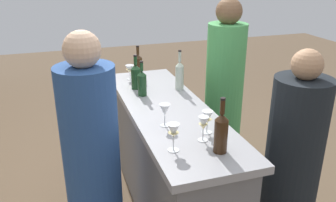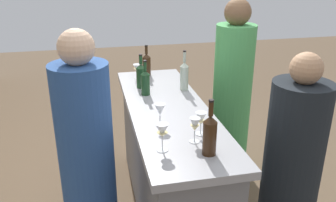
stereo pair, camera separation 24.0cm
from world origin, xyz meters
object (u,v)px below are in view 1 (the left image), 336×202
(wine_bottle_rightmost_amber_brown, at_px, (138,65))
(person_server_behind, at_px, (92,164))
(wine_bottle_second_right_olive_green, at_px, (136,76))
(wine_glass_far_center, at_px, (173,132))
(person_left_guest, at_px, (293,161))
(wine_glass_far_left, at_px, (130,70))
(person_center_guest, at_px, (224,95))
(wine_bottle_center_clear_pale, at_px, (180,75))
(wine_bottle_leftmost_amber_brown, at_px, (221,132))
(wine_glass_near_center, at_px, (203,124))
(wine_bottle_second_left_olive_green, at_px, (142,83))
(wine_glass_near_left, at_px, (207,118))
(wine_glass_near_right, at_px, (165,111))

(wine_bottle_rightmost_amber_brown, relative_size, person_server_behind, 0.18)
(wine_bottle_second_right_olive_green, distance_m, wine_bottle_rightmost_amber_brown, 0.35)
(wine_glass_far_center, distance_m, person_left_guest, 0.97)
(wine_glass_far_left, bearing_deg, person_center_guest, -106.62)
(person_left_guest, bearing_deg, wine_bottle_center_clear_pale, -66.88)
(wine_bottle_leftmost_amber_brown, relative_size, wine_glass_near_center, 2.09)
(wine_bottle_second_right_olive_green, xyz_separation_m, wine_glass_far_left, (0.26, -0.00, -0.02))
(wine_glass_far_left, bearing_deg, wine_bottle_second_left_olive_green, -179.45)
(wine_glass_near_left, distance_m, wine_glass_near_right, 0.28)
(person_left_guest, height_order, person_server_behind, person_server_behind)
(wine_bottle_center_clear_pale, distance_m, wine_glass_far_center, 1.03)
(wine_bottle_leftmost_amber_brown, xyz_separation_m, person_server_behind, (0.41, 0.68, -0.32))
(wine_bottle_leftmost_amber_brown, height_order, wine_bottle_second_left_olive_green, wine_bottle_leftmost_amber_brown)
(wine_bottle_rightmost_amber_brown, height_order, person_left_guest, person_left_guest)
(wine_bottle_leftmost_amber_brown, distance_m, wine_glass_far_center, 0.26)
(wine_glass_far_center, bearing_deg, wine_glass_near_center, -73.97)
(wine_bottle_second_right_olive_green, bearing_deg, wine_glass_near_center, -170.85)
(wine_glass_near_right, height_order, person_center_guest, person_center_guest)
(wine_bottle_second_right_olive_green, xyz_separation_m, wine_glass_far_center, (-1.09, 0.04, 0.01))
(wine_glass_far_left, bearing_deg, wine_glass_far_center, 178.02)
(wine_bottle_second_right_olive_green, height_order, person_left_guest, person_left_guest)
(wine_glass_far_center, bearing_deg, wine_glass_near_left, -61.61)
(wine_bottle_leftmost_amber_brown, relative_size, person_server_behind, 0.21)
(wine_glass_far_center, xyz_separation_m, person_server_behind, (0.31, 0.44, -0.31))
(wine_bottle_center_clear_pale, bearing_deg, wine_bottle_leftmost_amber_brown, 172.75)
(person_left_guest, distance_m, person_server_behind, 1.35)
(wine_bottle_second_left_olive_green, relative_size, wine_glass_far_center, 1.70)
(wine_glass_far_center, distance_m, person_server_behind, 0.62)
(wine_bottle_leftmost_amber_brown, relative_size, wine_glass_far_center, 1.97)
(wine_glass_near_right, xyz_separation_m, wine_glass_far_center, (-0.32, 0.05, 0.01))
(wine_bottle_second_left_olive_green, height_order, wine_glass_far_left, wine_bottle_second_left_olive_green)
(wine_bottle_second_right_olive_green, height_order, person_center_guest, person_center_guest)
(wine_bottle_second_left_olive_green, xyz_separation_m, wine_bottle_second_right_olive_green, (0.18, 0.01, 0.00))
(wine_bottle_leftmost_amber_brown, height_order, wine_glass_far_left, wine_bottle_leftmost_amber_brown)
(wine_bottle_second_right_olive_green, bearing_deg, person_left_guest, -140.93)
(wine_bottle_second_left_olive_green, relative_size, person_server_behind, 0.18)
(wine_bottle_second_right_olive_green, relative_size, wine_glass_near_right, 1.91)
(wine_glass_far_center, height_order, person_left_guest, person_left_guest)
(wine_glass_near_left, xyz_separation_m, person_server_behind, (0.17, 0.71, -0.30))
(wine_bottle_center_clear_pale, xyz_separation_m, person_server_behind, (-0.64, 0.82, -0.32))
(wine_bottle_rightmost_amber_brown, distance_m, wine_glass_near_center, 1.37)
(wine_glass_near_center, height_order, wine_glass_near_right, wine_glass_near_center)
(wine_bottle_rightmost_amber_brown, distance_m, wine_glass_near_left, 1.28)
(wine_bottle_leftmost_amber_brown, distance_m, wine_glass_far_left, 1.46)
(wine_bottle_center_clear_pale, bearing_deg, person_server_behind, 128.19)
(wine_glass_far_left, bearing_deg, wine_bottle_rightmost_amber_brown, -51.50)
(wine_glass_near_center, xyz_separation_m, person_center_guest, (1.04, -0.67, -0.27))
(wine_glass_far_center, xyz_separation_m, person_center_guest, (1.10, -0.88, -0.28))
(wine_glass_near_right, bearing_deg, wine_glass_far_center, 170.99)
(wine_glass_far_left, relative_size, person_center_guest, 0.08)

